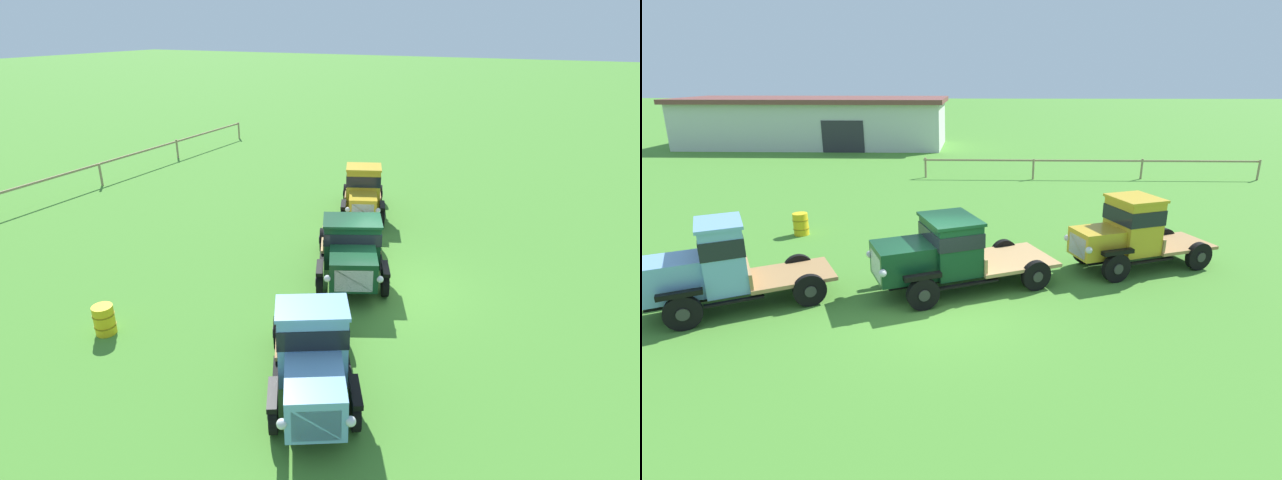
{
  "view_description": "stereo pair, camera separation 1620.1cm",
  "coord_description": "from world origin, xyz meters",
  "views": [
    {
      "loc": [
        -13.47,
        -4.15,
        7.66
      ],
      "look_at": [
        0.35,
        2.48,
        1.0
      ],
      "focal_mm": 28.0,
      "sensor_mm": 36.0,
      "label": 1
    },
    {
      "loc": [
        0.79,
        -11.58,
        5.66
      ],
      "look_at": [
        0.35,
        2.48,
        1.0
      ],
      "focal_mm": 28.0,
      "sensor_mm": 36.0,
      "label": 2
    }
  ],
  "objects": [
    {
      "name": "ground_plane",
      "position": [
        0.0,
        0.0,
        0.0
      ],
      "size": [
        240.0,
        240.0,
        0.0
      ],
      "primitive_type": "plane",
      "color": "#47842D"
    },
    {
      "name": "paddock_fence",
      "position": [
        7.19,
        16.91,
        0.9
      ],
      "size": [
        19.04,
        0.46,
        1.15
      ],
      "color": "#997F60",
      "rests_on": "ground"
    },
    {
      "name": "vintage_truck_foreground_near",
      "position": [
        -5.69,
        -0.25,
        1.15
      ],
      "size": [
        4.84,
        3.58,
        2.29
      ],
      "color": "black",
      "rests_on": "ground"
    },
    {
      "name": "vintage_truck_second_in_line",
      "position": [
        -0.06,
        1.15,
        1.09
      ],
      "size": [
        5.4,
        3.77,
        2.05
      ],
      "color": "black",
      "rests_on": "ground"
    },
    {
      "name": "vintage_truck_midrow_center",
      "position": [
        5.38,
        2.88,
        1.15
      ],
      "size": [
        4.8,
        3.06,
        2.25
      ],
      "color": "black",
      "rests_on": "ground"
    },
    {
      "name": "oil_drum_beside_row",
      "position": [
        -5.74,
        5.94,
        0.41
      ],
      "size": [
        0.57,
        0.57,
        0.83
      ],
      "color": "gold",
      "rests_on": "ground"
    }
  ]
}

